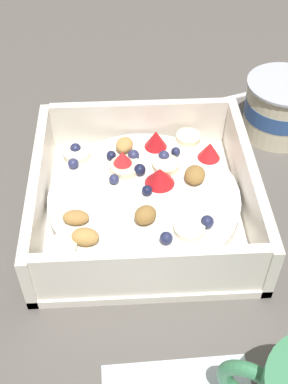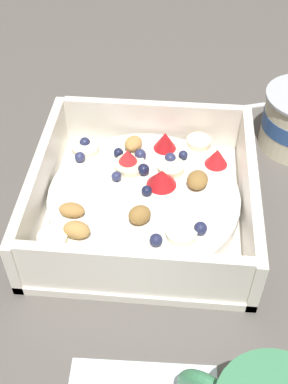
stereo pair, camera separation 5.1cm
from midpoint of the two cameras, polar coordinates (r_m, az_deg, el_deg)
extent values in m
plane|color=#56514C|center=(0.53, 4.60, -2.75)|extent=(2.40, 2.40, 0.00)
cube|color=white|center=(0.52, 2.76, -2.06)|extent=(0.22, 0.22, 0.01)
cube|color=white|center=(0.52, -9.02, 0.85)|extent=(0.22, 0.01, 0.07)
cube|color=white|center=(0.51, 14.82, -0.65)|extent=(0.22, 0.01, 0.07)
cube|color=white|center=(0.58, 3.44, 7.54)|extent=(0.01, 0.20, 0.07)
cube|color=white|center=(0.44, 2.11, -9.89)|extent=(0.01, 0.20, 0.07)
cylinder|color=white|center=(0.51, 2.82, -0.95)|extent=(0.20, 0.20, 0.02)
cylinder|color=#F4EAB7|center=(0.57, 8.96, 5.65)|extent=(0.04, 0.04, 0.01)
cylinder|color=#F7EFC6|center=(0.47, 7.46, -4.92)|extent=(0.03, 0.03, 0.01)
cylinder|color=#F4EAB7|center=(0.53, 1.08, 2.98)|extent=(0.04, 0.04, 0.01)
cylinder|color=#F7EFC6|center=(0.55, -4.20, 5.05)|extent=(0.04, 0.04, 0.01)
cylinder|color=#F7EFC6|center=(0.47, -7.54, -5.49)|extent=(0.04, 0.04, 0.01)
cylinder|color=#F4EAB7|center=(0.53, 5.86, 2.74)|extent=(0.04, 0.04, 0.01)
cone|color=red|center=(0.53, 0.85, 3.82)|extent=(0.04, 0.04, 0.02)
cone|color=red|center=(0.55, 5.50, 5.84)|extent=(0.03, 0.03, 0.02)
cone|color=red|center=(0.51, 5.25, 1.51)|extent=(0.04, 0.04, 0.02)
cone|color=red|center=(0.54, 11.14, 3.90)|extent=(0.03, 0.03, 0.02)
sphere|color=navy|center=(0.54, 5.77, 3.80)|extent=(0.01, 0.01, 0.01)
sphere|color=navy|center=(0.54, -4.82, 3.95)|extent=(0.01, 0.01, 0.01)
sphere|color=#191E3D|center=(0.52, 2.72, 2.51)|extent=(0.01, 0.01, 0.01)
sphere|color=#23284C|center=(0.56, -4.31, 5.62)|extent=(0.01, 0.01, 0.01)
sphere|color=#191E3D|center=(0.54, -0.33, 4.48)|extent=(0.01, 0.01, 0.01)
sphere|color=navy|center=(0.54, 2.25, 4.23)|extent=(0.01, 0.01, 0.01)
sphere|color=#191E3D|center=(0.50, 3.19, -0.30)|extent=(0.01, 0.01, 0.01)
sphere|color=#23284C|center=(0.55, 7.24, 4.17)|extent=(0.01, 0.01, 0.01)
sphere|color=#23284C|center=(0.47, 9.66, -4.34)|extent=(0.01, 0.01, 0.01)
sphere|color=navy|center=(0.52, -0.43, 1.70)|extent=(0.01, 0.01, 0.01)
sphere|color=#23284C|center=(0.46, 4.78, -5.77)|extent=(0.01, 0.01, 0.01)
ellipsoid|color=tan|center=(0.55, 1.36, 5.54)|extent=(0.03, 0.03, 0.01)
ellipsoid|color=olive|center=(0.51, 9.05, 1.26)|extent=(0.03, 0.03, 0.02)
ellipsoid|color=olive|center=(0.47, 2.54, -2.83)|extent=(0.03, 0.03, 0.02)
ellipsoid|color=tan|center=(0.46, -4.75, -4.57)|extent=(0.02, 0.03, 0.02)
ellipsoid|color=#AD7F42|center=(0.48, -5.46, -2.25)|extent=(0.02, 0.03, 0.01)
ellipsoid|color=silver|center=(0.65, 5.92, 8.83)|extent=(0.05, 0.06, 0.01)
cylinder|color=silver|center=(0.68, 12.95, 9.57)|extent=(0.05, 0.12, 0.01)
camera|label=1|loc=(0.03, -87.13, 2.91)|focal=45.87mm
camera|label=2|loc=(0.03, 92.87, -2.91)|focal=45.87mm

